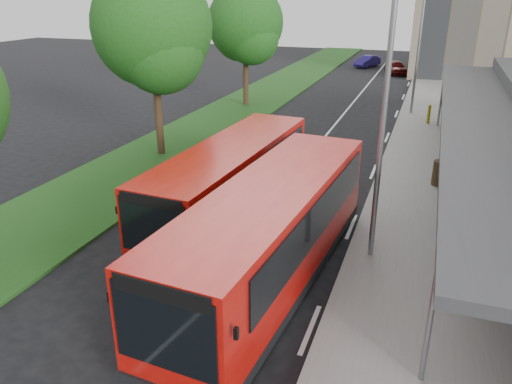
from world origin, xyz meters
The scene contains 15 objects.
ground centered at (0.00, 0.00, 0.00)m, with size 120.00×120.00×0.00m, color black.
pavement centered at (6.00, 20.00, 0.07)m, with size 5.00×80.00×0.15m, color slate.
grass_verge centered at (-7.00, 20.00, 0.05)m, with size 5.00×80.00×0.10m, color #1B4A18.
lane_centre_line centered at (0.00, 15.00, 0.01)m, with size 0.12×70.00×0.01m, color silver.
kerb_dashes centered at (3.30, 19.00, 0.01)m, with size 0.12×56.00×0.01m.
tree_mid centered at (-7.01, 9.05, 5.71)m, with size 5.50×5.50×8.84m.
tree_far centered at (-7.01, 21.05, 5.26)m, with size 5.07×5.07×8.15m.
lamp_post_near centered at (4.12, 2.00, 4.72)m, with size 1.44×0.28×8.00m.
lamp_post_far centered at (4.12, 22.00, 4.72)m, with size 1.44×0.28×8.00m.
bus_main centered at (1.73, -0.29, 1.50)m, with size 3.42×10.47×2.92m.
bus_second centered at (-0.90, 3.25, 1.40)m, with size 3.02×9.76×2.72m.
litter_bin centered at (6.07, 8.84, 0.67)m, with size 0.57×0.57×1.03m, color #342615.
bollard centered at (5.33, 19.35, 0.72)m, with size 0.18×0.18×1.14m, color yellow.
car_near centered at (1.70, 39.32, 0.65)m, with size 1.53×3.81×1.30m, color #520B0B.
car_far centered at (-1.56, 43.21, 0.59)m, with size 1.25×3.57×1.18m, color navy.
Camera 1 is at (5.38, -11.83, 7.66)m, focal length 35.00 mm.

